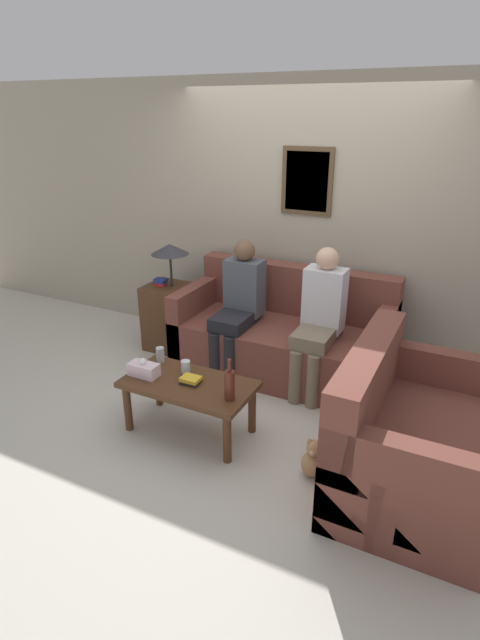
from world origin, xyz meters
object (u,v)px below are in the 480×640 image
couch_main (283,337)px  teddy_bear (314,460)px  wine_bottle (230,384)px  person_left (239,303)px  coffee_table (189,390)px  couch_side (409,442)px  drinking_glass (186,367)px  person_right (320,316)px

couch_main → teddy_bear: couch_main is taller
wine_bottle → person_left: bearing=114.0°
person_left → coffee_table: bearing=-83.4°
couch_main → wine_bottle: couch_main is taller
couch_main → teddy_bear: bearing=-59.9°
couch_side → drinking_glass: 1.68m
couch_main → coffee_table: couch_main is taller
coffee_table → wine_bottle: 0.43m
wine_bottle → person_right: (0.27, 1.13, 0.14)m
couch_side → drinking_glass: size_ratio=13.22×
teddy_bear → coffee_table: bearing=176.5°
coffee_table → wine_bottle: (0.38, -0.07, 0.18)m
couch_side → coffee_table: size_ratio=1.36×
person_left → person_right: size_ratio=0.98×
person_right → teddy_bear: bearing=-71.8°
wine_bottle → person_right: size_ratio=0.25×
couch_side → teddy_bear: (-0.56, -0.18, -0.21)m
couch_main → couch_side: 1.74m
wine_bottle → person_left: 1.26m
person_left → person_right: person_right is taller
couch_side → wine_bottle: bearing=99.1°
coffee_table → person_left: 1.12m
person_right → wine_bottle: bearing=-103.2°
couch_main → drinking_glass: couch_main is taller
wine_bottle → drinking_glass: wine_bottle is taller
wine_bottle → person_right: person_right is taller
couch_side → coffee_table: couch_side is taller
couch_main → coffee_table: bearing=-101.6°
couch_side → coffee_table: 1.59m
drinking_glass → couch_main: bearing=72.8°
coffee_table → person_right: person_right is taller
teddy_bear → couch_main: bearing=120.1°
couch_main → wine_bottle: 1.34m
drinking_glass → person_right: bearing=51.8°
wine_bottle → person_left: (-0.51, 1.14, 0.13)m
coffee_table → person_left: size_ratio=0.80×
coffee_table → couch_side: bearing=4.4°
drinking_glass → person_left: bearing=91.8°
wine_bottle → drinking_glass: bearing=158.9°
coffee_table → person_left: (-0.12, 1.07, 0.31)m
person_right → coffee_table: bearing=-121.6°
drinking_glass → teddy_bear: size_ratio=0.37×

